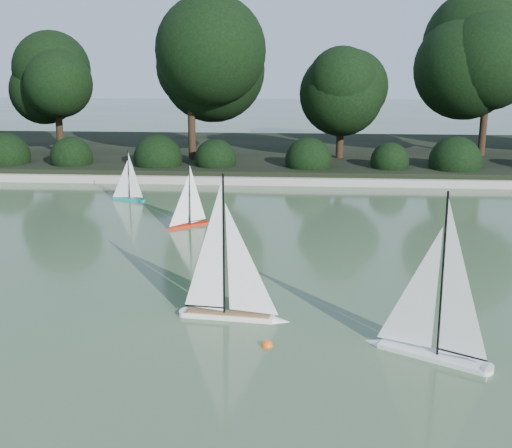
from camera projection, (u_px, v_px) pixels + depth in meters
The scene contains 10 objects.
ground at pixel (301, 351), 6.81m from camera, with size 80.00×80.00×0.00m, color #385231.
pond_coping at pixel (303, 181), 15.46m from camera, with size 40.00×0.35×0.18m, color gray.
far_bank at pixel (303, 154), 19.30m from camera, with size 40.00×8.00×0.30m, color black.
tree_line at pixel (351, 70), 17.07m from camera, with size 26.31×3.93×4.39m.
shrub_hedge at pixel (303, 160), 16.24m from camera, with size 29.10×1.10×1.10m.
sailboat_white_a at pixel (424, 329), 6.64m from camera, with size 1.29×0.85×1.90m.
sailboat_white_b at pixel (237, 296), 7.59m from camera, with size 1.36×0.36×1.85m.
sailboat_orange at pixel (185, 216), 11.66m from camera, with size 0.78×0.69×1.26m.
sailboat_teal at pixel (125, 192), 13.82m from camera, with size 0.85×0.29×1.16m.
race_buoy at pixel (267, 346), 6.93m from camera, with size 0.13×0.13×0.13m, color #F6570C.
Camera 1 is at (-0.03, -6.25, 3.05)m, focal length 45.00 mm.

